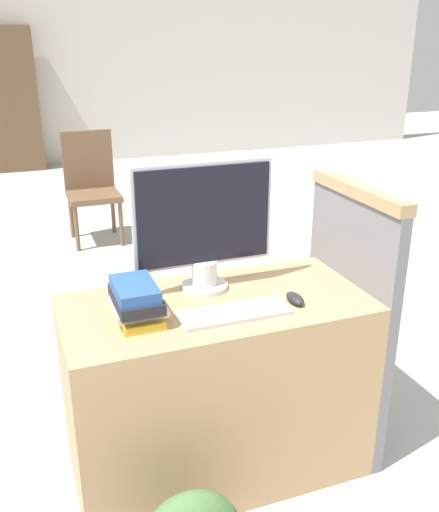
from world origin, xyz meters
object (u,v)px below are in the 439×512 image
at_px(book_stack, 136,301).
at_px(far_chair, 91,182).
at_px(mouse, 295,298).
at_px(keyboard, 234,313).
at_px(monitor, 205,226).

height_order(book_stack, far_chair, far_chair).
distance_m(mouse, book_stack, 0.60).
xyz_separation_m(keyboard, mouse, (0.26, 0.02, 0.01)).
height_order(keyboard, book_stack, book_stack).
height_order(mouse, book_stack, book_stack).
xyz_separation_m(book_stack, far_chair, (0.30, 3.18, -0.32)).
bearing_deg(keyboard, book_stack, 163.79).
distance_m(monitor, far_chair, 3.06).
xyz_separation_m(mouse, book_stack, (-0.60, 0.08, 0.05)).
relative_size(monitor, mouse, 5.19).
bearing_deg(book_stack, keyboard, -16.21).
bearing_deg(monitor, far_chair, 90.45).
height_order(keyboard, far_chair, far_chair).
xyz_separation_m(monitor, book_stack, (-0.32, -0.16, -0.20)).
bearing_deg(far_chair, monitor, -49.72).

